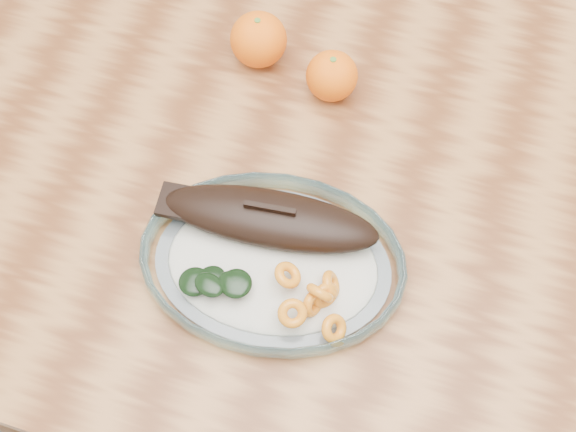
{
  "coord_description": "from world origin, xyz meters",
  "views": [
    {
      "loc": [
        0.08,
        -0.45,
        1.53
      ],
      "look_at": [
        -0.03,
        -0.08,
        0.77
      ],
      "focal_mm": 45.0,
      "sensor_mm": 36.0,
      "label": 1
    }
  ],
  "objects_px": {
    "plated_meal": "(272,259)",
    "orange_right": "(332,76)",
    "dining_table": "(328,210)",
    "orange_left": "(259,40)"
  },
  "relations": [
    {
      "from": "dining_table",
      "to": "orange_left",
      "type": "xyz_separation_m",
      "value": [
        -0.15,
        0.15,
        0.14
      ]
    },
    {
      "from": "orange_right",
      "to": "orange_left",
      "type": "bearing_deg",
      "value": 166.8
    },
    {
      "from": "dining_table",
      "to": "plated_meal",
      "type": "bearing_deg",
      "value": -103.27
    },
    {
      "from": "plated_meal",
      "to": "orange_right",
      "type": "bearing_deg",
      "value": 82.57
    },
    {
      "from": "orange_left",
      "to": "orange_right",
      "type": "height_order",
      "value": "orange_left"
    },
    {
      "from": "dining_table",
      "to": "plated_meal",
      "type": "relative_size",
      "value": 1.92
    },
    {
      "from": "orange_left",
      "to": "orange_right",
      "type": "xyz_separation_m",
      "value": [
        0.11,
        -0.03,
        -0.0
      ]
    },
    {
      "from": "dining_table",
      "to": "orange_right",
      "type": "bearing_deg",
      "value": 106.83
    },
    {
      "from": "plated_meal",
      "to": "orange_right",
      "type": "height_order",
      "value": "plated_meal"
    },
    {
      "from": "orange_right",
      "to": "plated_meal",
      "type": "bearing_deg",
      "value": -89.19
    }
  ]
}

